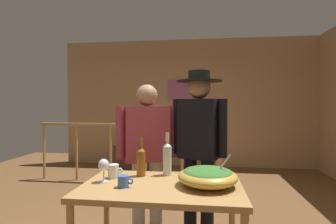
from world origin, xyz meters
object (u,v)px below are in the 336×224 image
(mug_blue, at_px, (124,181))
(framed_picture, at_px, (181,90))
(salad_bowl, at_px, (208,176))
(person_standing_right, at_px, (199,139))
(wine_glass, at_px, (104,166))
(serving_table, at_px, (162,196))
(mug_white, at_px, (114,171))
(stair_railing, at_px, (156,144))
(tv_console, at_px, (137,156))
(flat_screen_tv, at_px, (136,133))
(person_standing_left, at_px, (147,147))
(wine_bottle_amber, at_px, (141,161))
(wine_bottle_clear, at_px, (167,158))

(mug_blue, bearing_deg, framed_picture, 88.83)
(salad_bowl, relative_size, person_standing_right, 0.26)
(wine_glass, height_order, person_standing_right, person_standing_right)
(serving_table, bearing_deg, mug_white, 163.42)
(stair_railing, xyz_separation_m, serving_table, (0.49, -2.58, 0.01))
(tv_console, xyz_separation_m, wine_glass, (0.66, -3.62, 0.64))
(flat_screen_tv, distance_m, salad_bowl, 3.87)
(person_standing_left, bearing_deg, wine_bottle_amber, 76.83)
(flat_screen_tv, xyz_separation_m, wine_glass, (0.66, -3.59, 0.14))
(framed_picture, distance_m, wine_bottle_amber, 3.79)
(tv_console, height_order, mug_blue, mug_blue)
(framed_picture, relative_size, tv_console, 0.63)
(salad_bowl, distance_m, wine_bottle_amber, 0.58)
(stair_railing, xyz_separation_m, wine_bottle_clear, (0.50, -2.31, 0.24))
(flat_screen_tv, xyz_separation_m, person_standing_left, (0.85, -2.87, 0.17))
(wine_bottle_amber, bearing_deg, wine_glass, -140.47)
(wine_bottle_amber, bearing_deg, serving_table, -45.70)
(serving_table, bearing_deg, wine_glass, 178.97)
(stair_railing, relative_size, serving_table, 2.79)
(stair_railing, xyz_separation_m, mug_white, (0.08, -2.46, 0.15))
(serving_table, distance_m, person_standing_left, 0.81)
(flat_screen_tv, distance_m, mug_blue, 3.79)
(stair_railing, distance_m, mug_blue, 2.69)
(serving_table, xyz_separation_m, mug_white, (-0.41, 0.12, 0.14))
(framed_picture, bearing_deg, wine_bottle_clear, -87.12)
(stair_railing, bearing_deg, salad_bowl, -72.18)
(salad_bowl, bearing_deg, person_standing_left, 129.89)
(mug_white, bearing_deg, wine_bottle_clear, 19.28)
(person_standing_right, bearing_deg, stair_railing, -48.28)
(wine_bottle_amber, xyz_separation_m, mug_blue, (-0.06, -0.31, -0.09))
(serving_table, xyz_separation_m, wine_bottle_clear, (0.01, 0.27, 0.23))
(person_standing_right, bearing_deg, person_standing_left, 19.60)
(mug_blue, bearing_deg, wine_bottle_amber, 79.61)
(wine_bottle_clear, bearing_deg, wine_bottle_amber, -164.58)
(stair_railing, relative_size, wine_bottle_clear, 9.19)
(mug_blue, relative_size, person_standing_right, 0.07)
(tv_console, distance_m, person_standing_right, 3.30)
(framed_picture, xyz_separation_m, stair_railing, (-0.31, -1.34, -1.00))
(stair_railing, height_order, person_standing_right, person_standing_right)
(wine_glass, distance_m, mug_blue, 0.23)
(stair_railing, distance_m, wine_bottle_clear, 2.38)
(stair_railing, relative_size, mug_blue, 28.65)
(framed_picture, height_order, person_standing_left, framed_picture)
(flat_screen_tv, height_order, mug_blue, flat_screen_tv)
(serving_table, distance_m, mug_blue, 0.31)
(stair_railing, height_order, flat_screen_tv, stair_railing)
(tv_console, xyz_separation_m, person_standing_right, (1.37, -2.90, 0.76))
(wine_bottle_amber, bearing_deg, salad_bowl, -19.94)
(person_standing_left, bearing_deg, salad_bowl, 110.29)
(serving_table, xyz_separation_m, mug_blue, (-0.26, -0.10, 0.13))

